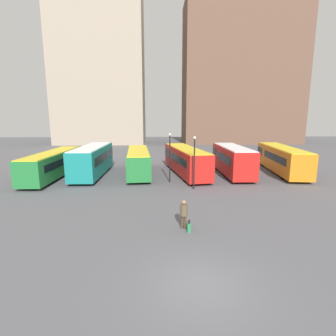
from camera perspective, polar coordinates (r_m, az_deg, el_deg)
The scene contains 13 objects.
ground_plane at distance 11.32m, azimuth 7.24°, elevation -24.03°, with size 160.00×160.00×0.00m, color #56565B.
building_block_left at distance 70.56m, azimuth -14.68°, elevation 20.74°, with size 21.35×12.39×37.75m.
building_block_right at distance 72.02m, azimuth 15.76°, elevation 18.93°, with size 28.98×11.91×33.91m.
bus_0 at distance 31.32m, azimuth -23.63°, elevation 0.94°, with size 2.74×11.95×2.78m.
bus_1 at distance 30.70m, azimuth -16.08°, elevation 1.75°, with size 2.76×10.32×3.30m.
bus_2 at distance 30.62m, azimuth -6.50°, elevation 1.59°, with size 3.34×11.18×2.79m.
bus_3 at distance 30.38m, azimuth 3.82°, elevation 1.82°, with size 4.41×11.99×3.05m.
bus_4 at distance 30.81m, azimuth 13.85°, elevation 1.81°, with size 2.60×9.55×3.23m.
bus_5 at distance 34.09m, azimuth 23.47°, elevation 1.94°, with size 3.94×12.40×3.05m.
traveler at distance 15.59m, azimuth 3.45°, elevation -9.48°, with size 0.45×0.45×1.74m.
suitcase at distance 15.49m, azimuth 4.55°, elevation -12.69°, with size 0.19×0.41×0.77m.
lamp_post_0 at distance 26.11m, azimuth 0.40°, elevation 3.23°, with size 0.28×0.28×4.95m.
lamp_post_1 at distance 23.66m, azimuth 5.75°, elevation 2.21°, with size 0.28×0.28×4.83m.
Camera 1 is at (-1.66, -9.13, 6.47)m, focal length 28.00 mm.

